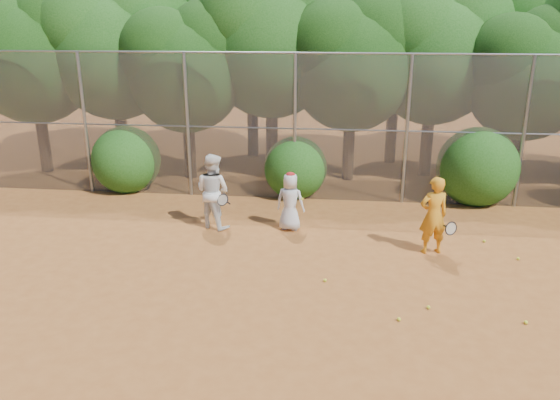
# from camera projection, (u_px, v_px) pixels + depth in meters

# --- Properties ---
(ground) EXTENTS (80.00, 80.00, 0.00)m
(ground) POSITION_uv_depth(u_px,v_px,m) (319.00, 304.00, 9.73)
(ground) COLOR #945121
(ground) RESTS_ON ground
(fence_back) EXTENTS (20.05, 0.09, 4.03)m
(fence_back) POSITION_uv_depth(u_px,v_px,m) (327.00, 127.00, 14.75)
(fence_back) COLOR gray
(fence_back) RESTS_ON ground
(tree_0) EXTENTS (4.38, 3.81, 6.00)m
(tree_0) POSITION_uv_depth(u_px,v_px,m) (33.00, 50.00, 17.11)
(tree_0) COLOR black
(tree_0) RESTS_ON ground
(tree_1) EXTENTS (4.64, 4.03, 6.35)m
(tree_1) POSITION_uv_depth(u_px,v_px,m) (116.00, 42.00, 17.23)
(tree_1) COLOR black
(tree_1) RESTS_ON ground
(tree_2) EXTENTS (3.99, 3.47, 5.47)m
(tree_2) POSITION_uv_depth(u_px,v_px,m) (187.00, 63.00, 16.48)
(tree_2) COLOR black
(tree_2) RESTS_ON ground
(tree_3) EXTENTS (4.89, 4.26, 6.70)m
(tree_3) POSITION_uv_depth(u_px,v_px,m) (274.00, 34.00, 16.90)
(tree_3) COLOR black
(tree_3) RESTS_ON ground
(tree_4) EXTENTS (4.19, 3.64, 5.73)m
(tree_4) POSITION_uv_depth(u_px,v_px,m) (354.00, 57.00, 16.25)
(tree_4) COLOR black
(tree_4) RESTS_ON ground
(tree_5) EXTENTS (4.51, 3.92, 6.17)m
(tree_5) POSITION_uv_depth(u_px,v_px,m) (437.00, 46.00, 16.64)
(tree_5) COLOR black
(tree_5) RESTS_ON ground
(tree_6) EXTENTS (3.86, 3.36, 5.29)m
(tree_6) POSITION_uv_depth(u_px,v_px,m) (529.00, 70.00, 15.60)
(tree_6) COLOR black
(tree_6) RESTS_ON ground
(tree_9) EXTENTS (4.83, 4.20, 6.62)m
(tree_9) POSITION_uv_depth(u_px,v_px,m) (114.00, 34.00, 19.46)
(tree_9) COLOR black
(tree_9) RESTS_ON ground
(tree_10) EXTENTS (5.15, 4.48, 7.06)m
(tree_10) POSITION_uv_depth(u_px,v_px,m) (253.00, 26.00, 19.01)
(tree_10) COLOR black
(tree_10) RESTS_ON ground
(tree_11) EXTENTS (4.64, 4.03, 6.35)m
(tree_11) POSITION_uv_depth(u_px,v_px,m) (399.00, 40.00, 18.22)
(tree_11) COLOR black
(tree_11) RESTS_ON ground
(tree_12) EXTENTS (5.02, 4.37, 6.88)m
(tree_12) POSITION_uv_depth(u_px,v_px,m) (535.00, 30.00, 18.19)
(tree_12) COLOR black
(tree_12) RESTS_ON ground
(bush_0) EXTENTS (2.00, 2.00, 2.00)m
(bush_0) POSITION_uv_depth(u_px,v_px,m) (126.00, 157.00, 16.01)
(bush_0) COLOR #1A4B12
(bush_0) RESTS_ON ground
(bush_1) EXTENTS (1.80, 1.80, 1.80)m
(bush_1) POSITION_uv_depth(u_px,v_px,m) (295.00, 165.00, 15.49)
(bush_1) COLOR #1A4B12
(bush_1) RESTS_ON ground
(bush_2) EXTENTS (2.20, 2.20, 2.20)m
(bush_2) POSITION_uv_depth(u_px,v_px,m) (478.00, 163.00, 14.88)
(bush_2) COLOR #1A4B12
(bush_2) RESTS_ON ground
(player_yellow) EXTENTS (0.85, 0.57, 1.71)m
(player_yellow) POSITION_uv_depth(u_px,v_px,m) (434.00, 215.00, 11.63)
(player_yellow) COLOR orange
(player_yellow) RESTS_ON ground
(player_teen) EXTENTS (0.76, 0.57, 1.43)m
(player_teen) POSITION_uv_depth(u_px,v_px,m) (290.00, 201.00, 12.99)
(player_teen) COLOR silver
(player_teen) RESTS_ON ground
(player_white) EXTENTS (1.10, 1.01, 1.83)m
(player_white) POSITION_uv_depth(u_px,v_px,m) (213.00, 191.00, 13.09)
(player_white) COLOR white
(player_white) RESTS_ON ground
(ball_0) EXTENTS (0.07, 0.07, 0.07)m
(ball_0) POSITION_uv_depth(u_px,v_px,m) (428.00, 307.00, 9.55)
(ball_0) COLOR #C7CF25
(ball_0) RESTS_ON ground
(ball_1) EXTENTS (0.07, 0.07, 0.07)m
(ball_1) POSITION_uv_depth(u_px,v_px,m) (518.00, 259.00, 11.50)
(ball_1) COLOR #C7CF25
(ball_1) RESTS_ON ground
(ball_2) EXTENTS (0.07, 0.07, 0.07)m
(ball_2) POSITION_uv_depth(u_px,v_px,m) (399.00, 319.00, 9.18)
(ball_2) COLOR #C7CF25
(ball_2) RESTS_ON ground
(ball_3) EXTENTS (0.07, 0.07, 0.07)m
(ball_3) POSITION_uv_depth(u_px,v_px,m) (526.00, 322.00, 9.08)
(ball_3) COLOR #C7CF25
(ball_3) RESTS_ON ground
(ball_4) EXTENTS (0.07, 0.07, 0.07)m
(ball_4) POSITION_uv_depth(u_px,v_px,m) (325.00, 280.00, 10.54)
(ball_4) COLOR #C7CF25
(ball_4) RESTS_ON ground
(ball_5) EXTENTS (0.07, 0.07, 0.07)m
(ball_5) POSITION_uv_depth(u_px,v_px,m) (484.00, 241.00, 12.41)
(ball_5) COLOR #C7CF25
(ball_5) RESTS_ON ground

